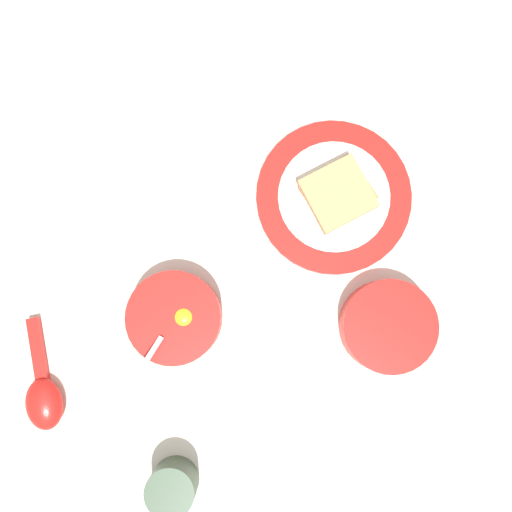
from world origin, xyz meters
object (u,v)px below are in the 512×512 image
toast_sandwich (338,193)px  soup_spoon (43,396)px  egg_bowl (175,318)px  toast_plate (334,197)px  congee_bowl (388,326)px  drinking_cup (172,487)px

toast_sandwich → soup_spoon: (-0.41, 0.29, -0.02)m
egg_bowl → toast_plate: egg_bowl is taller
soup_spoon → congee_bowl: bearing=-58.3°
toast_plate → congee_bowl: 0.20m
soup_spoon → drinking_cup: drinking_cup is taller
toast_plate → toast_sandwich: (0.00, -0.00, 0.02)m
egg_bowl → toast_plate: size_ratio=0.64×
toast_plate → drinking_cup: 0.46m
congee_bowl → drinking_cup: size_ratio=1.91×
egg_bowl → congee_bowl: (0.09, -0.28, -0.00)m
soup_spoon → drinking_cup: size_ratio=2.24×
toast_sandwich → congee_bowl: congee_bowl is taller
soup_spoon → congee_bowl: (0.26, -0.42, 0.01)m
toast_plate → toast_sandwich: toast_sandwich is taller
drinking_cup → toast_sandwich: bearing=-9.3°
toast_plate → toast_sandwich: size_ratio=1.84×
toast_sandwich → egg_bowl: bearing=147.8°
toast_plate → congee_bowl: bearing=-138.8°
egg_bowl → toast_sandwich: size_ratio=1.17×
congee_bowl → drinking_cup: (-0.31, 0.20, 0.01)m
soup_spoon → drinking_cup: bearing=-102.2°
toast_plate → egg_bowl: bearing=148.0°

